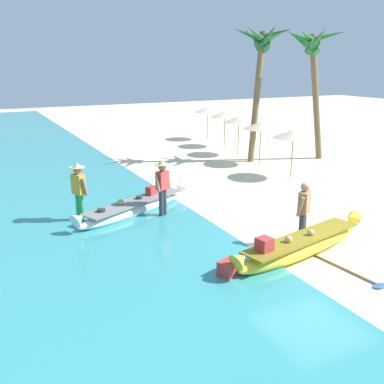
# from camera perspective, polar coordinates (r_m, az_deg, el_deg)

# --- Properties ---
(ground_plane) EXTENTS (80.00, 80.00, 0.00)m
(ground_plane) POSITION_cam_1_polar(r_m,az_deg,el_deg) (11.54, 15.81, -6.88)
(ground_plane) COLOR beige
(boat_yellow_foreground) EXTENTS (4.50, 1.55, 0.78)m
(boat_yellow_foreground) POSITION_cam_1_polar(r_m,az_deg,el_deg) (10.84, 13.87, -6.70)
(boat_yellow_foreground) COLOR yellow
(boat_yellow_foreground) RESTS_ON ground
(boat_white_midground) EXTENTS (4.27, 2.42, 0.72)m
(boat_white_midground) POSITION_cam_1_polar(r_m,az_deg,el_deg) (13.40, -7.31, -1.97)
(boat_white_midground) COLOR white
(boat_white_midground) RESTS_ON ground
(person_vendor_hatted) EXTENTS (0.58, 0.44, 1.75)m
(person_vendor_hatted) POSITION_cam_1_polar(r_m,az_deg,el_deg) (12.86, -3.80, 0.91)
(person_vendor_hatted) COLOR #333842
(person_vendor_hatted) RESTS_ON ground
(person_tourist_customer) EXTENTS (0.56, 0.46, 1.64)m
(person_tourist_customer) POSITION_cam_1_polar(r_m,az_deg,el_deg) (11.24, 14.12, -2.32)
(person_tourist_customer) COLOR #333842
(person_tourist_customer) RESTS_ON ground
(person_vendor_assistant) EXTENTS (0.45, 0.58, 1.77)m
(person_vendor_assistant) POSITION_cam_1_polar(r_m,az_deg,el_deg) (12.81, -14.34, 0.42)
(person_vendor_assistant) COLOR green
(person_vendor_assistant) RESTS_ON ground
(parasol_row_0) EXTENTS (1.60, 1.60, 1.91)m
(parasol_row_0) POSITION_cam_1_polar(r_m,az_deg,el_deg) (17.89, 12.88, 7.29)
(parasol_row_0) COLOR #8E6B47
(parasol_row_0) RESTS_ON ground
(parasol_row_1) EXTENTS (1.60, 1.60, 1.91)m
(parasol_row_1) POSITION_cam_1_polar(r_m,az_deg,el_deg) (20.07, 8.84, 8.45)
(parasol_row_1) COLOR #8E6B47
(parasol_row_1) RESTS_ON ground
(parasol_row_2) EXTENTS (1.60, 1.60, 1.91)m
(parasol_row_2) POSITION_cam_1_polar(r_m,az_deg,el_deg) (22.07, 6.03, 9.25)
(parasol_row_2) COLOR #8E6B47
(parasol_row_2) RESTS_ON ground
(parasol_row_3) EXTENTS (1.60, 1.60, 1.91)m
(parasol_row_3) POSITION_cam_1_polar(r_m,az_deg,el_deg) (24.28, 4.24, 9.93)
(parasol_row_3) COLOR #8E6B47
(parasol_row_3) RESTS_ON ground
(parasol_row_4) EXTENTS (1.60, 1.60, 1.91)m
(parasol_row_4) POSITION_cam_1_polar(r_m,az_deg,el_deg) (26.56, 2.05, 10.51)
(parasol_row_4) COLOR #8E6B47
(parasol_row_4) RESTS_ON ground
(palm_tree_tall_inland) EXTENTS (2.72, 2.64, 6.04)m
(palm_tree_tall_inland) POSITION_cam_1_polar(r_m,az_deg,el_deg) (20.56, 8.90, 17.45)
(palm_tree_tall_inland) COLOR brown
(palm_tree_tall_inland) RESTS_ON ground
(palm_tree_leaning_seaward) EXTENTS (2.54, 2.69, 5.96)m
(palm_tree_leaning_seaward) POSITION_cam_1_polar(r_m,az_deg,el_deg) (21.28, 15.28, 16.90)
(palm_tree_leaning_seaward) COLOR brown
(palm_tree_leaning_seaward) RESTS_ON ground
(cooler_box) EXTENTS (0.57, 0.48, 0.42)m
(cooler_box) POSITION_cam_1_polar(r_m,az_deg,el_deg) (9.57, 4.82, -9.90)
(cooler_box) COLOR #C63838
(cooler_box) RESTS_ON ground
(paddle) EXTENTS (0.38, 1.88, 0.05)m
(paddle) POSITION_cam_1_polar(r_m,az_deg,el_deg) (10.36, 20.30, -9.88)
(paddle) COLOR #8E6B47
(paddle) RESTS_ON ground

